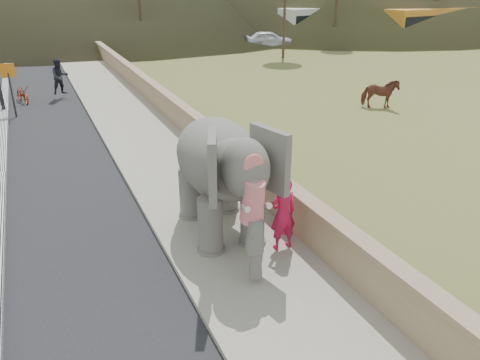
# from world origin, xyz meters

# --- Properties ---
(ground) EXTENTS (160.00, 160.00, 0.00)m
(ground) POSITION_xyz_m (0.00, 0.00, 0.00)
(ground) COLOR olive
(ground) RESTS_ON ground
(road) EXTENTS (7.00, 120.00, 0.03)m
(road) POSITION_xyz_m (-5.00, 10.00, 0.01)
(road) COLOR black
(road) RESTS_ON ground
(median) EXTENTS (0.35, 120.00, 0.22)m
(median) POSITION_xyz_m (-5.00, 10.00, 0.11)
(median) COLOR black
(median) RESTS_ON ground
(walkway) EXTENTS (3.00, 120.00, 0.15)m
(walkway) POSITION_xyz_m (0.00, 10.00, 0.07)
(walkway) COLOR #9E9687
(walkway) RESTS_ON ground
(parapet) EXTENTS (0.30, 120.00, 1.10)m
(parapet) POSITION_xyz_m (1.65, 10.00, 0.55)
(parapet) COLOR tan
(parapet) RESTS_ON ground
(signboard) EXTENTS (0.60, 0.08, 2.40)m
(signboard) POSITION_xyz_m (-4.50, 17.38, 1.64)
(signboard) COLOR #2D2D33
(signboard) RESTS_ON ground
(cow) EXTENTS (1.82, 1.56, 1.41)m
(cow) POSITION_xyz_m (11.45, 12.04, 0.71)
(cow) COLOR brown
(cow) RESTS_ON ground
(distant_car) EXTENTS (4.54, 2.89, 1.44)m
(distant_car) POSITION_xyz_m (16.44, 33.15, 0.72)
(distant_car) COLOR silver
(distant_car) RESTS_ON ground
(bus_white) EXTENTS (11.26, 4.25, 3.10)m
(bus_white) POSITION_xyz_m (24.48, 35.77, 1.55)
(bus_white) COLOR silver
(bus_white) RESTS_ON ground
(bus_orange) EXTENTS (11.21, 3.69, 3.10)m
(bus_orange) POSITION_xyz_m (32.75, 30.29, 1.55)
(bus_orange) COLOR orange
(bus_orange) RESTS_ON ground
(elephant_and_man) EXTENTS (2.40, 4.11, 2.88)m
(elephant_and_man) POSITION_xyz_m (0.02, 3.98, 1.58)
(elephant_and_man) COLOR slate
(elephant_and_man) RESTS_ON ground
(motorcyclist) EXTENTS (2.91, 1.76, 2.06)m
(motorcyclist) POSITION_xyz_m (-3.08, 20.22, 0.84)
(motorcyclist) COLOR maroon
(motorcyclist) RESTS_ON ground
(trees) EXTENTS (47.04, 34.15, 8.78)m
(trees) POSITION_xyz_m (0.52, 24.82, 4.01)
(trees) COLOR #473828
(trees) RESTS_ON ground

